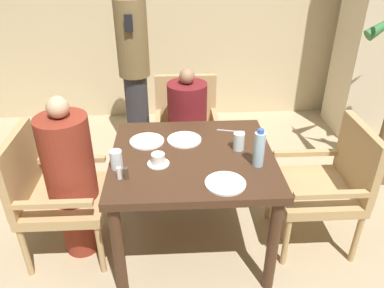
% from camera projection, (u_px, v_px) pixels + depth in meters
% --- Properties ---
extents(ground_plane, '(16.00, 16.00, 0.00)m').
position_uv_depth(ground_plane, '(192.00, 241.00, 2.75)').
color(ground_plane, tan).
extents(pillar_stone, '(0.58, 0.58, 2.70)m').
position_uv_depth(pillar_stone, '(382.00, 5.00, 3.71)').
color(pillar_stone, beige).
rests_on(pillar_stone, ground_plane).
extents(dining_table, '(1.03, 0.96, 0.74)m').
position_uv_depth(dining_table, '(192.00, 168.00, 2.43)').
color(dining_table, '#422819').
rests_on(dining_table, ground_plane).
extents(chair_left_side, '(0.54, 0.54, 0.91)m').
position_uv_depth(chair_left_side, '(51.00, 190.00, 2.45)').
color(chair_left_side, tan).
rests_on(chair_left_side, ground_plane).
extents(diner_in_left_chair, '(0.32, 0.32, 1.16)m').
position_uv_depth(diner_in_left_chair, '(71.00, 178.00, 2.41)').
color(diner_in_left_chair, maroon).
rests_on(diner_in_left_chair, ground_plane).
extents(chair_far_side, '(0.54, 0.54, 0.91)m').
position_uv_depth(chair_far_side, '(187.00, 126.00, 3.27)').
color(chair_far_side, tan).
rests_on(chair_far_side, ground_plane).
extents(diner_in_far_chair, '(0.32, 0.32, 1.07)m').
position_uv_depth(diner_in_far_chair, '(187.00, 128.00, 3.12)').
color(diner_in_far_chair, maroon).
rests_on(diner_in_far_chair, ground_plane).
extents(chair_right_side, '(0.54, 0.54, 0.91)m').
position_uv_depth(chair_right_side, '(328.00, 181.00, 2.54)').
color(chair_right_side, tan).
rests_on(chair_right_side, ground_plane).
extents(standing_host, '(0.29, 0.33, 1.71)m').
position_uv_depth(standing_host, '(134.00, 63.00, 3.47)').
color(standing_host, '#2D2D33').
rests_on(standing_host, ground_plane).
extents(plate_main_left, '(0.23, 0.23, 0.01)m').
position_uv_depth(plate_main_left, '(147.00, 141.00, 2.52)').
color(plate_main_left, white).
rests_on(plate_main_left, dining_table).
extents(plate_main_right, '(0.23, 0.23, 0.01)m').
position_uv_depth(plate_main_right, '(184.00, 140.00, 2.54)').
color(plate_main_right, white).
rests_on(plate_main_right, dining_table).
extents(plate_dessert_center, '(0.23, 0.23, 0.01)m').
position_uv_depth(plate_dessert_center, '(225.00, 183.00, 2.09)').
color(plate_dessert_center, white).
rests_on(plate_dessert_center, dining_table).
extents(teacup_with_saucer, '(0.14, 0.14, 0.07)m').
position_uv_depth(teacup_with_saucer, '(158.00, 160.00, 2.26)').
color(teacup_with_saucer, white).
rests_on(teacup_with_saucer, dining_table).
extents(water_bottle, '(0.07, 0.07, 0.24)m').
position_uv_depth(water_bottle, '(259.00, 149.00, 2.22)').
color(water_bottle, '#A3C6DB').
rests_on(water_bottle, dining_table).
extents(glass_tall_near, '(0.07, 0.07, 0.12)m').
position_uv_depth(glass_tall_near, '(239.00, 141.00, 2.41)').
color(glass_tall_near, silver).
rests_on(glass_tall_near, dining_table).
extents(glass_tall_mid, '(0.07, 0.07, 0.12)m').
position_uv_depth(glass_tall_mid, '(116.00, 160.00, 2.22)').
color(glass_tall_mid, silver).
rests_on(glass_tall_mid, dining_table).
extents(salt_shaker, '(0.03, 0.03, 0.07)m').
position_uv_depth(salt_shaker, '(119.00, 173.00, 2.13)').
color(salt_shaker, white).
rests_on(salt_shaker, dining_table).
extents(pepper_shaker, '(0.03, 0.03, 0.07)m').
position_uv_depth(pepper_shaker, '(126.00, 173.00, 2.13)').
color(pepper_shaker, '#4C3D2D').
rests_on(pepper_shaker, dining_table).
extents(fork_beside_plate, '(0.19, 0.06, 0.00)m').
position_uv_depth(fork_beside_plate, '(234.00, 131.00, 2.65)').
color(fork_beside_plate, silver).
rests_on(fork_beside_plate, dining_table).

